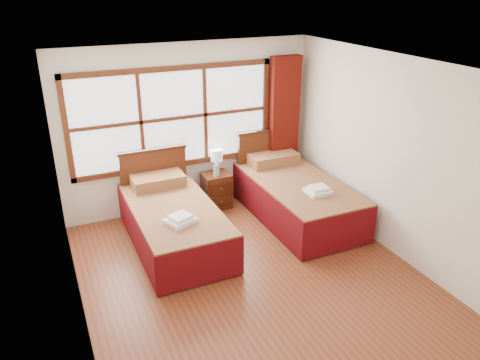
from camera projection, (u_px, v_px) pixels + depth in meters
name	position (u px, v px, depth m)	size (l,w,h in m)	color
floor	(251.00, 276.00, 5.87)	(4.50, 4.50, 0.00)	brown
ceiling	(253.00, 66.00, 4.83)	(4.50, 4.50, 0.00)	white
wall_back	(189.00, 128.00, 7.23)	(4.00, 4.00, 0.00)	silver
wall_left	(69.00, 214.00, 4.59)	(4.50, 4.50, 0.00)	silver
wall_right	(390.00, 156.00, 6.10)	(4.50, 4.50, 0.00)	silver
window	(174.00, 118.00, 7.03)	(3.16, 0.06, 1.56)	white
curtain	(284.00, 126.00, 7.77)	(0.50, 0.16, 2.30)	#5C1009
bed_left	(173.00, 221.00, 6.50)	(1.12, 2.16, 1.09)	#3A1A0C
bed_right	(295.00, 195.00, 7.22)	(1.17, 2.28, 1.14)	#3A1A0C
nightstand	(217.00, 190.00, 7.55)	(0.43, 0.43, 0.57)	#4F2311
towels_left	(181.00, 219.00, 5.92)	(0.43, 0.41, 0.10)	white
towels_right	(318.00, 190.00, 6.66)	(0.35, 0.30, 0.10)	white
lamp	(217.00, 156.00, 7.43)	(0.19, 0.19, 0.37)	gold
bottle_near	(215.00, 171.00, 7.29)	(0.06, 0.06, 0.22)	#ADD0DE
bottle_far	(217.00, 169.00, 7.35)	(0.06, 0.06, 0.23)	#ADD0DE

